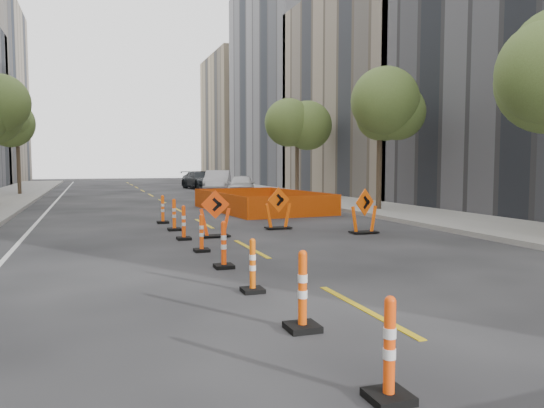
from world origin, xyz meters
name	(u,v)px	position (x,y,z in m)	size (l,w,h in m)	color
ground_plane	(312,282)	(0.00, 0.00, 0.00)	(140.00, 140.00, 0.00)	black
sidewalk_right	(390,210)	(9.00, 12.00, 0.07)	(4.00, 90.00, 0.15)	gray
bld_right_c	(401,95)	(17.00, 23.80, 7.00)	(12.00, 16.00, 14.00)	gray
bld_right_d	(310,84)	(17.00, 40.20, 10.00)	(12.00, 18.00, 20.00)	gray
bld_right_e	(256,119)	(17.00, 58.60, 8.00)	(12.00, 14.00, 16.00)	tan
tree_l_d	(17,128)	(-8.40, 30.00, 4.53)	(2.80, 2.80, 5.95)	#382B1E
tree_r_b	(380,111)	(8.40, 12.00, 4.53)	(2.80, 2.80, 5.95)	#382B1E
tree_r_c	(297,126)	(8.40, 22.00, 4.53)	(2.80, 2.80, 5.95)	#382B1E
channelizer_0	(389,349)	(-1.29, -4.81, 0.50)	(0.39, 0.39, 1.00)	#EE420A
channelizer_1	(303,290)	(-1.26, -2.61, 0.54)	(0.42, 0.42, 1.08)	#E04909
channelizer_2	(253,265)	(-1.28, -0.41, 0.47)	(0.37, 0.37, 0.93)	#DA5509
channelizer_3	(224,245)	(-1.25, 1.78, 0.50)	(0.39, 0.39, 1.00)	#F5430A
channelizer_4	(202,233)	(-1.29, 3.98, 0.47)	(0.37, 0.37, 0.94)	#FA4A0A
channelizer_5	(184,223)	(-1.37, 6.18, 0.50)	(0.39, 0.39, 1.00)	#EF470A
channelizer_6	(174,215)	(-1.31, 8.38, 0.52)	(0.41, 0.41, 1.05)	#FF540A
channelizer_7	(163,209)	(-1.40, 10.57, 0.52)	(0.41, 0.41, 1.04)	#FF560A
chevron_sign_left	(215,214)	(-0.39, 6.40, 0.70)	(0.94, 0.56, 1.40)	#FF440A
chevron_sign_center	(278,208)	(2.04, 7.64, 0.70)	(0.94, 0.56, 1.40)	#F2540A
chevron_sign_right	(364,211)	(4.21, 5.71, 0.71)	(0.94, 0.56, 1.41)	#F6570A
safety_fence	(261,201)	(3.59, 14.38, 0.45)	(4.20, 7.14, 0.89)	#DE510B
parked_car_near	(241,185)	(5.52, 24.66, 0.73)	(1.72, 4.28, 1.46)	silver
parked_car_mid	(218,181)	(5.13, 29.91, 0.83)	(1.75, 5.03, 1.66)	#B2B1B7
parked_car_far	(201,180)	(4.99, 35.65, 0.76)	(2.13, 5.24, 1.52)	black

